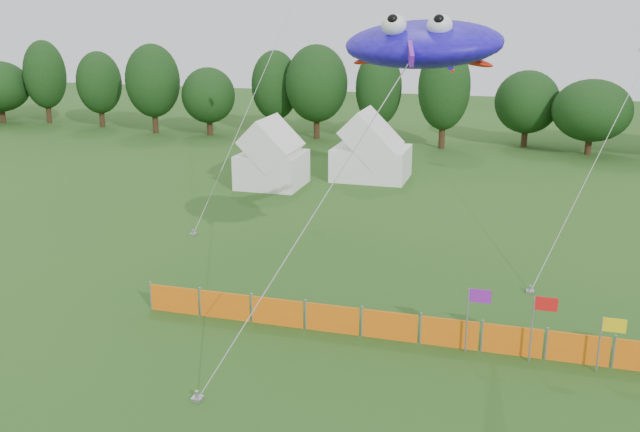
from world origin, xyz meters
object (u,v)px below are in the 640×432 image
(barrier_fence, at_px, (419,329))
(stingray_kite, at_px, (424,44))
(tent_left, at_px, (272,159))
(tent_right, at_px, (371,153))

(barrier_fence, distance_m, stingray_kite, 9.24)
(barrier_fence, bearing_deg, stingray_kite, 113.78)
(tent_left, relative_size, barrier_fence, 0.20)
(stingray_kite, bearing_deg, tent_left, 122.61)
(tent_left, height_order, stingray_kite, stingray_kite)
(tent_right, distance_m, barrier_fence, 23.78)
(tent_left, distance_m, stingray_kite, 23.33)
(tent_right, bearing_deg, barrier_fence, -73.86)
(tent_right, bearing_deg, stingray_kite, -74.11)
(stingray_kite, bearing_deg, tent_right, 105.89)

